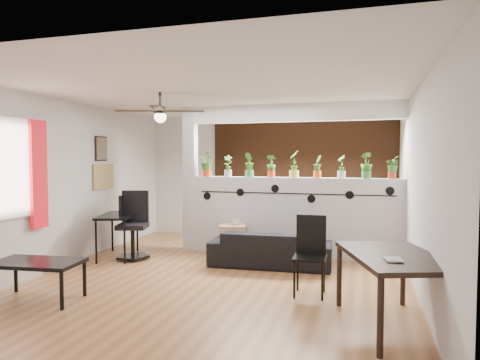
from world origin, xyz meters
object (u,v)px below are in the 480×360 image
object	(u,v)px
potted_plant_8	(392,167)
office_chair	(134,229)
potted_plant_3	(271,165)
potted_plant_0	(207,163)
potted_plant_4	(294,163)
folding_chair	(310,248)
sofa	(270,249)
cup	(236,222)
ceiling_fan	(160,113)
potted_plant_2	(249,164)
potted_plant_6	(342,166)
computer_desk	(118,218)
potted_plant_1	(228,165)
potted_plant_7	(366,165)
cube_shelf	(233,241)
potted_plant_5	(317,166)
dining_table	(394,262)
coffee_table	(37,265)

from	to	relation	value
potted_plant_8	office_chair	bearing A→B (deg)	-167.00
potted_plant_3	potted_plant_0	bearing A→B (deg)	-180.00
potted_plant_4	folding_chair	world-z (taller)	potted_plant_4
potted_plant_0	potted_plant_3	size ratio (longest dim) A/B	1.15
sofa	cup	xyz separation A→B (m)	(-0.70, 0.45, 0.33)
ceiling_fan	potted_plant_2	xyz separation A→B (m)	(0.81, 1.80, -0.74)
potted_plant_6	cup	bearing A→B (deg)	-168.87
sofa	folding_chair	world-z (taller)	folding_chair
potted_plant_2	computer_desk	world-z (taller)	potted_plant_2
cup	potted_plant_6	bearing A→B (deg)	11.13
potted_plant_6	folding_chair	world-z (taller)	potted_plant_6
potted_plant_3	potted_plant_1	bearing A→B (deg)	-180.00
ceiling_fan	potted_plant_6	world-z (taller)	ceiling_fan
potted_plant_8	folding_chair	distance (m)	2.44
potted_plant_4	potted_plant_2	bearing A→B (deg)	-180.00
potted_plant_7	sofa	size ratio (longest dim) A/B	0.24
potted_plant_7	cup	world-z (taller)	potted_plant_7
folding_chair	office_chair	bearing A→B (deg)	161.63
potted_plant_6	cube_shelf	world-z (taller)	potted_plant_6
potted_plant_4	sofa	world-z (taller)	potted_plant_4
ceiling_fan	potted_plant_0	distance (m)	1.94
ceiling_fan	cup	xyz separation A→B (m)	(0.66, 1.46, -1.72)
potted_plant_2	potted_plant_3	world-z (taller)	potted_plant_2
potted_plant_0	potted_plant_1	size ratio (longest dim) A/B	1.14
potted_plant_1	potted_plant_4	bearing A→B (deg)	0.00
potted_plant_7	cube_shelf	distance (m)	2.56
potted_plant_8	cube_shelf	distance (m)	2.89
potted_plant_6	potted_plant_7	size ratio (longest dim) A/B	0.90
ceiling_fan	potted_plant_3	bearing A→B (deg)	56.20
potted_plant_1	potted_plant_5	xyz separation A→B (m)	(1.58, 0.00, -0.00)
potted_plant_3	dining_table	size ratio (longest dim) A/B	0.25
potted_plant_0	potted_plant_7	bearing A→B (deg)	-0.00
sofa	dining_table	xyz separation A→B (m)	(1.69, -2.04, 0.40)
sofa	potted_plant_4	bearing A→B (deg)	-110.38
potted_plant_1	potted_plant_4	distance (m)	1.19
potted_plant_4	cube_shelf	bearing A→B (deg)	-161.01
potted_plant_7	potted_plant_8	distance (m)	0.40
cup	potted_plant_3	bearing A→B (deg)	32.05
potted_plant_5	office_chair	xyz separation A→B (m)	(-2.94, -0.95, -1.06)
potted_plant_0	potted_plant_1	xyz separation A→B (m)	(0.40, 0.00, -0.03)
potted_plant_8	sofa	size ratio (longest dim) A/B	0.20
potted_plant_0	cup	bearing A→B (deg)	-27.91
ceiling_fan	potted_plant_4	xyz separation A→B (m)	(1.60, 1.80, -0.72)
potted_plant_8	potted_plant_2	bearing A→B (deg)	-180.00
ceiling_fan	folding_chair	distance (m)	2.75
office_chair	potted_plant_8	bearing A→B (deg)	13.00
potted_plant_3	potted_plant_7	distance (m)	1.58
computer_desk	potted_plant_6	bearing A→B (deg)	14.62
cube_shelf	coffee_table	distance (m)	3.22
office_chair	dining_table	world-z (taller)	office_chair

